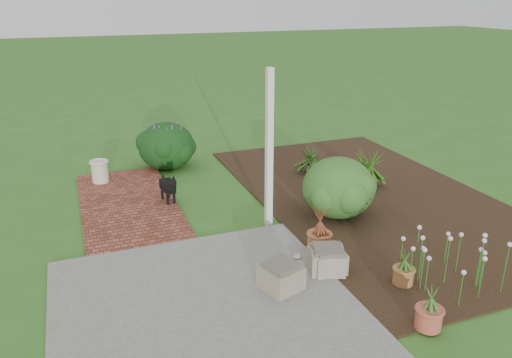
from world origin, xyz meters
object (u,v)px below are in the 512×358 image
object	(u,v)px
stone_trough_near	(281,277)
evergreen_shrub	(338,186)
cream_ceramic_urn	(100,172)
black_dog	(168,186)

from	to	relation	value
stone_trough_near	evergreen_shrub	distance (m)	2.50
evergreen_shrub	cream_ceramic_urn	bearing A→B (deg)	140.48
stone_trough_near	cream_ceramic_urn	distance (m)	5.01
stone_trough_near	evergreen_shrub	xyz separation A→B (m)	(1.77, 1.73, 0.34)
cream_ceramic_urn	black_dog	bearing A→B (deg)	-54.50
black_dog	stone_trough_near	bearing A→B (deg)	-85.38
black_dog	evergreen_shrub	distance (m)	2.93
stone_trough_near	cream_ceramic_urn	bearing A→B (deg)	111.09
cream_ceramic_urn	evergreen_shrub	world-z (taller)	evergreen_shrub
black_dog	evergreen_shrub	size ratio (longest dim) A/B	0.49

